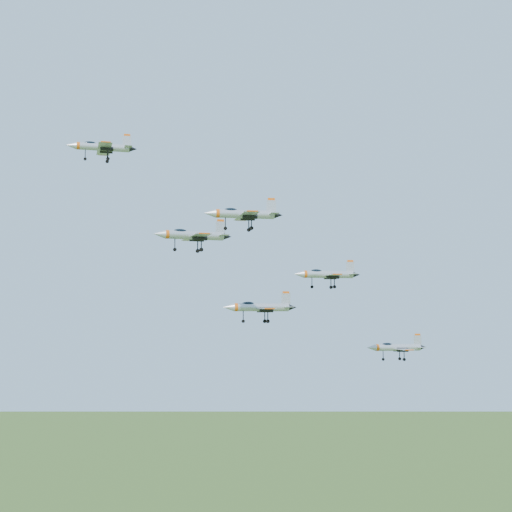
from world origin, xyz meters
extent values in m
cylinder|color=#A9AEB6|center=(-17.55, 8.91, 163.91)|extent=(9.42, 1.41, 1.36)
cone|color=#A9AEB6|center=(-23.20, 8.88, 163.91)|extent=(1.89, 1.37, 1.36)
cone|color=black|center=(-12.11, 8.94, 163.91)|extent=(1.47, 1.16, 1.16)
ellipsoid|color=black|center=(-19.85, 8.90, 164.42)|extent=(2.31, 0.99, 0.86)
cube|color=#A9AEB6|center=(-17.33, 5.99, 163.65)|extent=(2.43, 4.61, 0.15)
cube|color=#A9AEB6|center=(-17.35, 11.84, 163.65)|extent=(2.43, 4.61, 0.15)
cube|color=#A9AEB6|center=(-13.26, 8.93, 165.32)|extent=(1.57, 0.13, 2.20)
cube|color=#E0570F|center=(-13.26, 8.93, 166.47)|extent=(1.15, 0.15, 0.37)
cylinder|color=#A9AEB6|center=(-2.92, -4.89, 146.62)|extent=(10.01, 2.22, 1.43)
cone|color=#A9AEB6|center=(-8.86, -5.36, 146.62)|extent=(2.09, 1.59, 1.43)
cone|color=black|center=(2.80, -4.43, 146.62)|extent=(1.64, 1.34, 1.22)
ellipsoid|color=black|center=(-5.34, -5.08, 147.16)|extent=(2.50, 1.22, 0.91)
cube|color=#A9AEB6|center=(-2.45, -7.95, 146.34)|extent=(2.91, 5.04, 0.15)
cube|color=#A9AEB6|center=(-2.94, -1.79, 146.34)|extent=(2.91, 5.04, 0.15)
cube|color=#A9AEB6|center=(1.59, -4.53, 148.11)|extent=(1.66, 0.26, 2.32)
cube|color=#E0570F|center=(1.59, -4.53, 149.32)|extent=(1.22, 0.25, 0.39)
cylinder|color=#A9AEB6|center=(2.41, -18.63, 148.45)|extent=(8.96, 1.82, 1.28)
cone|color=#A9AEB6|center=(-2.91, -18.30, 148.45)|extent=(1.85, 1.39, 1.28)
cone|color=black|center=(7.55, -18.94, 148.45)|extent=(1.45, 1.17, 1.09)
ellipsoid|color=black|center=(0.24, -18.50, 148.93)|extent=(2.23, 1.05, 0.82)
cube|color=#A9AEB6|center=(2.44, -21.40, 148.20)|extent=(2.53, 4.48, 0.14)
cube|color=#A9AEB6|center=(2.78, -15.88, 148.20)|extent=(2.53, 4.48, 0.14)
cube|color=#A9AEB6|center=(6.46, -18.88, 149.78)|extent=(1.49, 0.21, 2.08)
cube|color=#E0570F|center=(6.46, -18.88, 150.87)|extent=(1.09, 0.20, 0.35)
cylinder|color=#A9AEB6|center=(10.97, 3.74, 134.79)|extent=(10.18, 1.90, 1.46)
cone|color=#A9AEB6|center=(4.90, 4.00, 134.79)|extent=(2.09, 1.55, 1.46)
cone|color=black|center=(16.81, 3.49, 134.79)|extent=(1.63, 1.31, 1.24)
ellipsoid|color=black|center=(8.50, 3.85, 135.34)|extent=(2.52, 1.16, 0.93)
cube|color=#A9AEB6|center=(11.06, 0.59, 134.51)|extent=(2.80, 5.06, 0.16)
cube|color=#A9AEB6|center=(11.33, 6.88, 134.51)|extent=(2.80, 5.06, 0.16)
cube|color=#A9AEB6|center=(15.58, 3.54, 136.31)|extent=(1.69, 0.21, 2.36)
cube|color=#E0570F|center=(15.58, 3.54, 137.55)|extent=(1.24, 0.21, 0.39)
cylinder|color=#A9AEB6|center=(19.69, -7.69, 140.27)|extent=(8.67, 1.93, 1.24)
cone|color=#A9AEB6|center=(14.54, -7.28, 140.27)|extent=(1.81, 1.38, 1.24)
cone|color=black|center=(24.64, -8.09, 140.27)|extent=(1.42, 1.16, 1.06)
ellipsoid|color=black|center=(17.59, -7.52, 140.73)|extent=(2.17, 1.06, 0.79)
cube|color=#A9AEB6|center=(19.66, -10.37, 140.03)|extent=(2.53, 4.37, 0.13)
cube|color=#A9AEB6|center=(20.09, -5.04, 140.03)|extent=(2.53, 4.37, 0.13)
cube|color=#A9AEB6|center=(23.59, -8.00, 141.56)|extent=(1.44, 0.23, 2.01)
cube|color=#E0570F|center=(23.59, -8.00, 142.61)|extent=(1.06, 0.22, 0.33)
cylinder|color=#A9AEB6|center=(36.84, 1.58, 127.35)|extent=(8.82, 1.78, 1.27)
cone|color=#A9AEB6|center=(31.59, 1.89, 127.35)|extent=(1.82, 1.37, 1.27)
cone|color=black|center=(41.89, 1.28, 127.35)|extent=(1.42, 1.15, 1.08)
ellipsoid|color=black|center=(34.70, 1.71, 127.83)|extent=(2.19, 1.04, 0.80)
cube|color=#A9AEB6|center=(36.87, -1.15, 127.11)|extent=(2.49, 4.41, 0.14)
cube|color=#A9AEB6|center=(37.19, 4.29, 127.11)|extent=(2.49, 4.41, 0.14)
cube|color=#A9AEB6|center=(40.82, 1.35, 128.66)|extent=(1.46, 0.20, 2.04)
cube|color=#E0570F|center=(40.82, 1.35, 129.74)|extent=(1.08, 0.20, 0.34)
camera|label=1|loc=(-22.65, -121.64, 133.13)|focal=50.00mm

